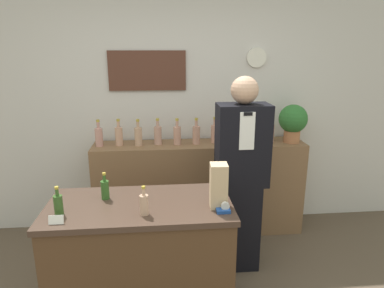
# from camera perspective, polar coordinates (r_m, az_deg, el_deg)

# --- Properties ---
(back_wall) EXTENTS (5.20, 0.09, 2.70)m
(back_wall) POSITION_cam_1_polar(r_m,az_deg,el_deg) (3.70, -2.89, 6.46)
(back_wall) COLOR silver
(back_wall) RESTS_ON ground_plane
(back_shelf) EXTENTS (2.19, 0.40, 1.00)m
(back_shelf) POSITION_cam_1_polar(r_m,az_deg,el_deg) (3.71, 1.23, -7.32)
(back_shelf) COLOR brown
(back_shelf) RESTS_ON ground_plane
(display_counter) EXTENTS (1.28, 0.64, 0.91)m
(display_counter) POSITION_cam_1_polar(r_m,az_deg,el_deg) (2.66, -8.31, -18.66)
(display_counter) COLOR #4C331E
(display_counter) RESTS_ON ground_plane
(shopkeeper) EXTENTS (0.44, 0.27, 1.73)m
(shopkeeper) POSITION_cam_1_polar(r_m,az_deg,el_deg) (3.01, 8.18, -5.53)
(shopkeeper) COLOR black
(shopkeeper) RESTS_ON ground_plane
(potted_plant) EXTENTS (0.29, 0.29, 0.40)m
(potted_plant) POSITION_cam_1_polar(r_m,az_deg,el_deg) (3.69, 16.48, 3.72)
(potted_plant) COLOR #B27047
(potted_plant) RESTS_ON back_shelf
(paper_bag) EXTENTS (0.12, 0.12, 0.30)m
(paper_bag) POSITION_cam_1_polar(r_m,az_deg,el_deg) (2.30, 4.45, -6.95)
(paper_bag) COLOR tan
(paper_bag) RESTS_ON display_counter
(tape_dispenser) EXTENTS (0.09, 0.06, 0.07)m
(tape_dispenser) POSITION_cam_1_polar(r_m,az_deg,el_deg) (2.29, 5.35, -10.74)
(tape_dispenser) COLOR #1E4799
(tape_dispenser) RESTS_ON display_counter
(price_card_left) EXTENTS (0.09, 0.02, 0.06)m
(price_card_left) POSITION_cam_1_polar(r_m,az_deg,el_deg) (2.29, -21.72, -11.66)
(price_card_left) COLOR white
(price_card_left) RESTS_ON display_counter
(counter_bottle_0) EXTENTS (0.06, 0.06, 0.20)m
(counter_bottle_0) POSITION_cam_1_polar(r_m,az_deg,el_deg) (2.38, -21.38, -9.37)
(counter_bottle_0) COLOR #325622
(counter_bottle_0) RESTS_ON display_counter
(counter_bottle_1) EXTENTS (0.06, 0.06, 0.20)m
(counter_bottle_1) POSITION_cam_1_polar(r_m,az_deg,el_deg) (2.52, -14.29, -7.29)
(counter_bottle_1) COLOR #2F5B23
(counter_bottle_1) RESTS_ON display_counter
(counter_bottle_2) EXTENTS (0.06, 0.06, 0.20)m
(counter_bottle_2) POSITION_cam_1_polar(r_m,az_deg,el_deg) (2.25, -7.99, -9.88)
(counter_bottle_2) COLOR tan
(counter_bottle_2) RESTS_ON display_counter
(shelf_bottle_0) EXTENTS (0.08, 0.08, 0.27)m
(shelf_bottle_0) POSITION_cam_1_polar(r_m,az_deg,el_deg) (3.54, -15.25, 1.25)
(shelf_bottle_0) COLOR tan
(shelf_bottle_0) RESTS_ON back_shelf
(shelf_bottle_1) EXTENTS (0.08, 0.08, 0.27)m
(shelf_bottle_1) POSITION_cam_1_polar(r_m,az_deg,el_deg) (3.53, -12.08, 1.40)
(shelf_bottle_1) COLOR tan
(shelf_bottle_1) RESTS_ON back_shelf
(shelf_bottle_2) EXTENTS (0.08, 0.08, 0.27)m
(shelf_bottle_2) POSITION_cam_1_polar(r_m,az_deg,el_deg) (3.48, -8.93, 1.37)
(shelf_bottle_2) COLOR tan
(shelf_bottle_2) RESTS_ON back_shelf
(shelf_bottle_3) EXTENTS (0.08, 0.08, 0.27)m
(shelf_bottle_3) POSITION_cam_1_polar(r_m,az_deg,el_deg) (3.50, -5.71, 1.57)
(shelf_bottle_3) COLOR tan
(shelf_bottle_3) RESTS_ON back_shelf
(shelf_bottle_4) EXTENTS (0.08, 0.08, 0.27)m
(shelf_bottle_4) POSITION_cam_1_polar(r_m,az_deg,el_deg) (3.48, -2.49, 1.55)
(shelf_bottle_4) COLOR tan
(shelf_bottle_4) RESTS_ON back_shelf
(shelf_bottle_5) EXTENTS (0.08, 0.08, 0.27)m
(shelf_bottle_5) POSITION_cam_1_polar(r_m,az_deg,el_deg) (3.50, 0.71, 1.63)
(shelf_bottle_5) COLOR tan
(shelf_bottle_5) RESTS_ON back_shelf
(shelf_bottle_6) EXTENTS (0.08, 0.08, 0.27)m
(shelf_bottle_6) POSITION_cam_1_polar(r_m,az_deg,el_deg) (3.56, 3.79, 1.83)
(shelf_bottle_6) COLOR tan
(shelf_bottle_6) RESTS_ON back_shelf
(shelf_bottle_7) EXTENTS (0.08, 0.08, 0.27)m
(shelf_bottle_7) POSITION_cam_1_polar(r_m,az_deg,el_deg) (3.56, 7.00, 1.76)
(shelf_bottle_7) COLOR tan
(shelf_bottle_7) RESTS_ON back_shelf
(shelf_bottle_8) EXTENTS (0.08, 0.08, 0.27)m
(shelf_bottle_8) POSITION_cam_1_polar(r_m,az_deg,el_deg) (3.64, 9.89, 1.95)
(shelf_bottle_8) COLOR tan
(shelf_bottle_8) RESTS_ON back_shelf
(shelf_bottle_9) EXTENTS (0.08, 0.08, 0.27)m
(shelf_bottle_9) POSITION_cam_1_polar(r_m,az_deg,el_deg) (3.67, 12.95, 1.89)
(shelf_bottle_9) COLOR tan
(shelf_bottle_9) RESTS_ON back_shelf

